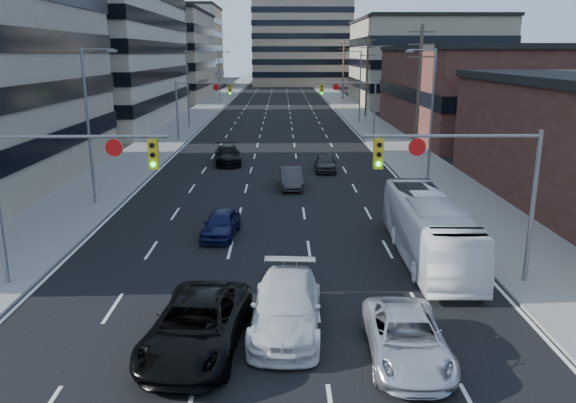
% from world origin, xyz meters
% --- Properties ---
extents(road_surface, '(18.00, 300.00, 0.02)m').
position_xyz_m(road_surface, '(0.00, 130.00, 0.01)').
color(road_surface, black).
rests_on(road_surface, ground).
extents(sidewalk_left, '(5.00, 300.00, 0.15)m').
position_xyz_m(sidewalk_left, '(-11.50, 130.00, 0.07)').
color(sidewalk_left, slate).
rests_on(sidewalk_left, ground).
extents(sidewalk_right, '(5.00, 300.00, 0.15)m').
position_xyz_m(sidewalk_right, '(11.50, 130.00, 0.07)').
color(sidewalk_right, slate).
rests_on(sidewalk_right, ground).
extents(office_left_mid, '(26.00, 34.00, 28.00)m').
position_xyz_m(office_left_mid, '(-27.00, 60.00, 14.00)').
color(office_left_mid, '#ADA089').
rests_on(office_left_mid, ground).
extents(office_left_far, '(20.00, 30.00, 16.00)m').
position_xyz_m(office_left_far, '(-24.00, 100.00, 8.00)').
color(office_left_far, gray).
rests_on(office_left_far, ground).
extents(storefront_right_mid, '(20.00, 30.00, 9.00)m').
position_xyz_m(storefront_right_mid, '(24.00, 50.00, 4.50)').
color(storefront_right_mid, '#472119').
rests_on(storefront_right_mid, ground).
extents(office_right_far, '(22.00, 28.00, 14.00)m').
position_xyz_m(office_right_far, '(25.00, 88.00, 7.00)').
color(office_right_far, gray).
rests_on(office_right_far, ground).
extents(bg_block_left, '(24.00, 24.00, 20.00)m').
position_xyz_m(bg_block_left, '(-28.00, 140.00, 10.00)').
color(bg_block_left, '#ADA089').
rests_on(bg_block_left, ground).
extents(bg_block_right, '(22.00, 22.00, 12.00)m').
position_xyz_m(bg_block_right, '(32.00, 130.00, 6.00)').
color(bg_block_right, gray).
rests_on(bg_block_right, ground).
extents(signal_near_left, '(6.59, 0.33, 6.00)m').
position_xyz_m(signal_near_left, '(-7.45, 8.00, 4.33)').
color(signal_near_left, slate).
rests_on(signal_near_left, ground).
extents(signal_near_right, '(6.59, 0.33, 6.00)m').
position_xyz_m(signal_near_right, '(7.45, 8.00, 4.33)').
color(signal_near_right, slate).
rests_on(signal_near_right, ground).
extents(signal_far_left, '(6.09, 0.33, 6.00)m').
position_xyz_m(signal_far_left, '(-7.68, 45.00, 4.30)').
color(signal_far_left, slate).
rests_on(signal_far_left, ground).
extents(signal_far_right, '(6.09, 0.33, 6.00)m').
position_xyz_m(signal_far_right, '(7.68, 45.00, 4.30)').
color(signal_far_right, slate).
rests_on(signal_far_right, ground).
extents(utility_pole_block, '(2.20, 0.28, 11.00)m').
position_xyz_m(utility_pole_block, '(12.20, 36.00, 5.78)').
color(utility_pole_block, '#4C3D2D').
rests_on(utility_pole_block, ground).
extents(utility_pole_midblock, '(2.20, 0.28, 11.00)m').
position_xyz_m(utility_pole_midblock, '(12.20, 66.00, 5.78)').
color(utility_pole_midblock, '#4C3D2D').
rests_on(utility_pole_midblock, ground).
extents(utility_pole_distant, '(2.20, 0.28, 11.00)m').
position_xyz_m(utility_pole_distant, '(12.20, 96.00, 5.78)').
color(utility_pole_distant, '#4C3D2D').
rests_on(utility_pole_distant, ground).
extents(streetlight_left_near, '(2.03, 0.22, 9.00)m').
position_xyz_m(streetlight_left_near, '(-10.34, 20.00, 5.05)').
color(streetlight_left_near, slate).
rests_on(streetlight_left_near, ground).
extents(streetlight_left_mid, '(2.03, 0.22, 9.00)m').
position_xyz_m(streetlight_left_mid, '(-10.34, 55.00, 5.05)').
color(streetlight_left_mid, slate).
rests_on(streetlight_left_mid, ground).
extents(streetlight_left_far, '(2.03, 0.22, 9.00)m').
position_xyz_m(streetlight_left_far, '(-10.34, 90.00, 5.05)').
color(streetlight_left_far, slate).
rests_on(streetlight_left_far, ground).
extents(streetlight_right_near, '(2.03, 0.22, 9.00)m').
position_xyz_m(streetlight_right_near, '(10.34, 25.00, 5.05)').
color(streetlight_right_near, slate).
rests_on(streetlight_right_near, ground).
extents(streetlight_right_far, '(2.03, 0.22, 9.00)m').
position_xyz_m(streetlight_right_far, '(10.34, 60.00, 5.05)').
color(streetlight_right_far, slate).
rests_on(streetlight_right_far, ground).
extents(black_pickup, '(3.23, 5.94, 1.58)m').
position_xyz_m(black_pickup, '(-2.00, 3.16, 0.79)').
color(black_pickup, black).
rests_on(black_pickup, ground).
extents(white_van, '(2.53, 5.54, 1.57)m').
position_xyz_m(white_van, '(0.71, 4.43, 0.79)').
color(white_van, silver).
rests_on(white_van, ground).
extents(silver_suv, '(2.41, 4.91, 1.34)m').
position_xyz_m(silver_suv, '(4.20, 2.55, 0.67)').
color(silver_suv, silver).
rests_on(silver_suv, ground).
extents(transit_bus, '(2.50, 9.93, 2.76)m').
position_xyz_m(transit_bus, '(6.90, 10.81, 1.38)').
color(transit_bus, white).
rests_on(transit_bus, ground).
extents(sedan_blue, '(1.90, 3.93, 1.29)m').
position_xyz_m(sedan_blue, '(-2.42, 14.02, 0.65)').
color(sedan_blue, '#0E123A').
rests_on(sedan_blue, ground).
extents(sedan_grey_center, '(1.57, 4.10, 1.33)m').
position_xyz_m(sedan_grey_center, '(1.19, 24.26, 0.67)').
color(sedan_grey_center, '#2C2C2E').
rests_on(sedan_grey_center, ground).
extents(sedan_black_far, '(2.67, 5.21, 1.45)m').
position_xyz_m(sedan_black_far, '(-3.82, 32.70, 0.72)').
color(sedan_black_far, black).
rests_on(sedan_black_far, ground).
extents(sedan_grey_right, '(1.68, 3.90, 1.31)m').
position_xyz_m(sedan_grey_right, '(3.88, 29.70, 0.66)').
color(sedan_grey_right, '#2D2D2F').
rests_on(sedan_grey_right, ground).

